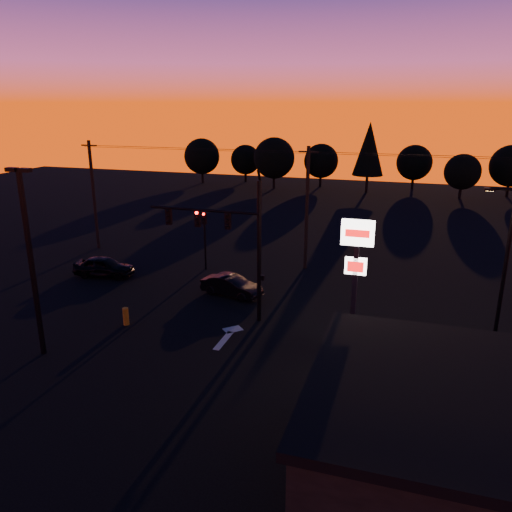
{
  "coord_description": "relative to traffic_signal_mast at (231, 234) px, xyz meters",
  "views": [
    {
      "loc": [
        9.27,
        -20.95,
        11.9
      ],
      "look_at": [
        1.0,
        5.0,
        3.5
      ],
      "focal_mm": 35.0,
      "sensor_mm": 36.0,
      "label": 1
    }
  ],
  "objects": [
    {
      "name": "bollard",
      "position": [
        -5.31,
        -2.8,
        -4.44
      ],
      "size": [
        0.33,
        0.33,
        0.99
      ],
      "primitive_type": "cylinder",
      "color": "#BE7911",
      "rests_on": "ground"
    },
    {
      "name": "tree_5",
      "position": [
        9.1,
        50.01,
        -1.19
      ],
      "size": [
        4.95,
        4.95,
        6.22
      ],
      "color": "black",
      "rests_on": "ground"
    },
    {
      "name": "streetlight",
      "position": [
        14.01,
        1.51,
        -0.52
      ],
      "size": [
        1.55,
        0.35,
        8.0
      ],
      "color": "black",
      "rests_on": "ground"
    },
    {
      "name": "lane_arrow",
      "position": [
        0.6,
        -2.33,
        -4.93
      ],
      "size": [
        1.2,
        3.1,
        0.01
      ],
      "color": "beige",
      "rests_on": "ground"
    },
    {
      "name": "pylon_sign",
      "position": [
        7.1,
        -2.49,
        -0.02
      ],
      "size": [
        1.5,
        0.28,
        6.8
      ],
      "color": "black",
      "rests_on": "ground"
    },
    {
      "name": "traffic_signal_mast",
      "position": [
        0.0,
        0.0,
        0.0
      ],
      "size": [
        6.79,
        0.52,
        8.58
      ],
      "color": "black",
      "rests_on": "ground"
    },
    {
      "name": "tree_4",
      "position": [
        3.1,
        45.01,
        0.99
      ],
      "size": [
        4.18,
        4.18,
        9.5
      ],
      "color": "black",
      "rests_on": "ground"
    },
    {
      "name": "tree_7",
      "position": [
        21.1,
        47.01,
        -0.88
      ],
      "size": [
        5.36,
        5.36,
        6.74
      ],
      "color": "black",
      "rests_on": "ground"
    },
    {
      "name": "tree_2",
      "position": [
        -9.9,
        44.01,
        -0.57
      ],
      "size": [
        5.77,
        5.78,
        7.26
      ],
      "color": "black",
      "rests_on": "ground"
    },
    {
      "name": "ground",
      "position": [
        0.1,
        -3.99,
        -4.94
      ],
      "size": [
        120.0,
        120.0,
        0.0
      ],
      "primitive_type": "plane",
      "color": "black",
      "rests_on": "ground"
    },
    {
      "name": "tree_1",
      "position": [
        -15.9,
        49.01,
        -1.5
      ],
      "size": [
        4.54,
        4.54,
        5.71
      ],
      "color": "black",
      "rests_on": "ground"
    },
    {
      "name": "suv_parked",
      "position": [
        10.6,
        -6.07,
        -4.19
      ],
      "size": [
        2.79,
        5.51,
        1.49
      ],
      "primitive_type": "imported",
      "rotation": [
        0.0,
        0.0,
        -0.06
      ],
      "color": "black",
      "rests_on": "ground"
    },
    {
      "name": "tree_6",
      "position": [
        15.1,
        44.01,
        -1.5
      ],
      "size": [
        4.54,
        4.54,
        5.71
      ],
      "color": "black",
      "rests_on": "ground"
    },
    {
      "name": "parking_lot_light",
      "position": [
        -7.4,
        -6.99,
        0.33
      ],
      "size": [
        1.25,
        0.3,
        9.14
      ],
      "color": "black",
      "rests_on": "ground"
    },
    {
      "name": "secondary_signal",
      "position": [
        -4.9,
        7.49,
        -2.07
      ],
      "size": [
        0.3,
        0.31,
        4.35
      ],
      "color": "black",
      "rests_on": "ground"
    },
    {
      "name": "car_left",
      "position": [
        -11.18,
        3.86,
        -4.21
      ],
      "size": [
        4.44,
        2.25,
        1.45
      ],
      "primitive_type": "imported",
      "rotation": [
        0.0,
        0.0,
        1.7
      ],
      "color": "black",
      "rests_on": "ground"
    },
    {
      "name": "tree_0",
      "position": [
        -21.9,
        46.01,
        -0.88
      ],
      "size": [
        5.36,
        5.36,
        6.74
      ],
      "color": "black",
      "rests_on": "ground"
    },
    {
      "name": "utility_pole_0",
      "position": [
        -15.9,
        10.01,
        -0.34
      ],
      "size": [
        1.4,
        0.26,
        9.0
      ],
      "color": "black",
      "rests_on": "ground"
    },
    {
      "name": "utility_pole_1",
      "position": [
        2.1,
        10.01,
        -0.34
      ],
      "size": [
        1.4,
        0.26,
        9.0
      ],
      "color": "black",
      "rests_on": "ground"
    },
    {
      "name": "power_wires",
      "position": [
        2.1,
        10.01,
        3.63
      ],
      "size": [
        36.0,
        1.22,
        0.07
      ],
      "color": "black",
      "rests_on": "ground"
    },
    {
      "name": "tree_3",
      "position": [
        -3.9,
        48.01,
        -1.19
      ],
      "size": [
        4.95,
        4.95,
        6.22
      ],
      "color": "black",
      "rests_on": "ground"
    },
    {
      "name": "car_mid",
      "position": [
        -1.23,
        3.14,
        -4.28
      ],
      "size": [
        4.21,
        2.21,
        1.32
      ],
      "primitive_type": "imported",
      "rotation": [
        0.0,
        0.0,
        1.36
      ],
      "color": "black",
      "rests_on": "ground"
    }
  ]
}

